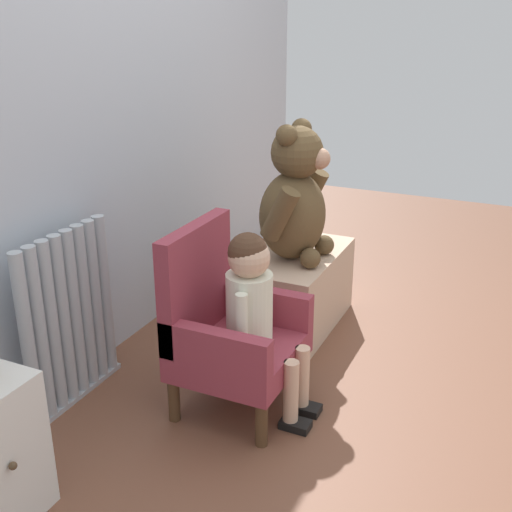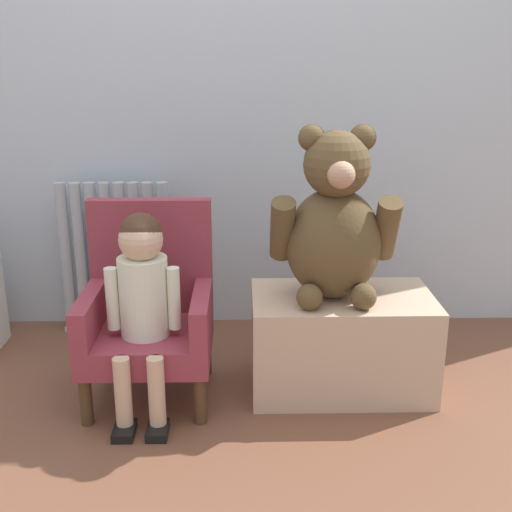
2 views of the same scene
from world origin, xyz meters
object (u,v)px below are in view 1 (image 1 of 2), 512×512
(large_teddy_bear, at_px, (295,200))
(low_bench, at_px, (293,290))
(child_armchair, at_px, (227,328))
(child_figure, at_px, (255,300))
(radiator, at_px, (69,319))

(large_teddy_bear, bearing_deg, low_bench, 17.76)
(child_armchair, distance_m, child_figure, 0.18)
(child_figure, relative_size, low_bench, 1.07)
(child_figure, bearing_deg, low_bench, 10.17)
(child_armchair, relative_size, child_figure, 1.00)
(child_figure, bearing_deg, child_armchair, 90.00)
(low_bench, bearing_deg, child_figure, -169.83)
(radiator, xyz_separation_m, child_figure, (0.22, -0.67, 0.12))
(child_figure, distance_m, large_teddy_bear, 0.69)
(child_armchair, height_order, low_bench, child_armchair)
(low_bench, distance_m, large_teddy_bear, 0.46)
(child_armchair, relative_size, low_bench, 1.07)
(radiator, height_order, low_bench, radiator)
(child_armchair, height_order, child_figure, same)
(radiator, height_order, child_armchair, child_armchair)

